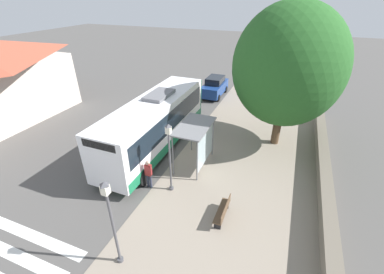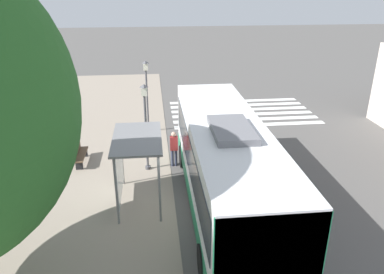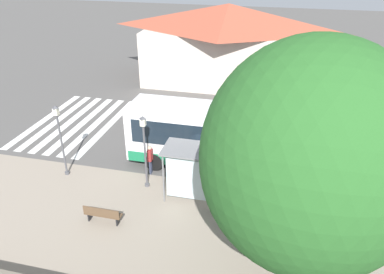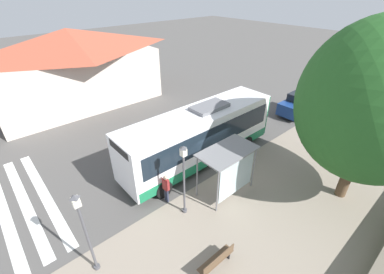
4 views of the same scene
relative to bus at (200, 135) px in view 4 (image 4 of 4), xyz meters
name	(u,v)px [view 4 (image 4 of 4)]	position (x,y,z in m)	size (l,w,h in m)	color
ground_plane	(217,173)	(-1.77, 0.13, -1.87)	(120.00, 120.00, 0.00)	#514F4C
sidewalk_plaza	(284,217)	(-6.27, 0.13, -1.86)	(9.00, 44.00, 0.02)	gray
stone_wall	(381,271)	(-10.32, 0.13, -1.37)	(0.60, 20.00, 0.99)	slate
background_building	(74,67)	(14.12, 2.20, 1.55)	(7.44, 14.22, 6.65)	beige
bus	(200,135)	(0.00, 0.00, 0.00)	(2.67, 10.49, 3.62)	white
bus_shelter	(230,160)	(-3.24, 0.92, 0.34)	(1.75, 3.11, 2.67)	slate
pedestrian	(166,187)	(-1.59, 3.77, -0.89)	(0.34, 0.22, 1.67)	#2D3347
bench	(217,260)	(-5.90, 4.49, -1.39)	(0.40, 1.69, 0.88)	brown
street_lamp_near	(85,228)	(-2.75, 8.11, 0.51)	(0.28, 0.28, 4.00)	#4C4C51
street_lamp_far	(184,175)	(-2.79, 3.56, 0.48)	(0.28, 0.28, 3.94)	#4C4C51
shade_tree	(376,104)	(-7.40, -3.57, 3.47)	(6.70, 6.70, 9.04)	brown
parked_car_behind_bus	(299,104)	(-0.64, -11.09, -0.95)	(1.88, 4.17, 1.88)	navy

